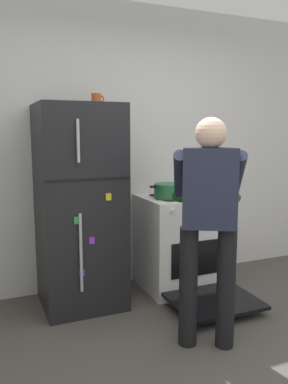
{
  "coord_description": "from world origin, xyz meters",
  "views": [
    {
      "loc": [
        -1.28,
        -1.7,
        1.5
      ],
      "look_at": [
        -0.0,
        1.32,
        1.0
      ],
      "focal_mm": 36.77,
      "sensor_mm": 36.0,
      "label": 1
    }
  ],
  "objects": [
    {
      "name": "kitchen_wall_back",
      "position": [
        0.0,
        1.95,
        1.35
      ],
      "size": [
        6.0,
        0.1,
        2.7
      ],
      "primitive_type": "cube",
      "color": "silver",
      "rests_on": "ground"
    },
    {
      "name": "red_pot",
      "position": [
        0.33,
        1.52,
        0.96
      ],
      "size": [
        0.38,
        0.28,
        0.13
      ],
      "color": "#236638",
      "rests_on": "stove_range"
    },
    {
      "name": "stove_range",
      "position": [
        0.49,
        1.55,
        0.44
      ],
      "size": [
        0.76,
        1.21,
        0.9
      ],
      "color": "white",
      "rests_on": "ground"
    },
    {
      "name": "coffee_mug",
      "position": [
        -0.32,
        1.62,
        1.78
      ],
      "size": [
        0.11,
        0.08,
        0.1
      ],
      "color": "#B24C1E",
      "rests_on": "refrigerator"
    },
    {
      "name": "person_cook",
      "position": [
        0.16,
        0.57,
        0.96
      ],
      "size": [
        0.67,
        0.74,
        1.6
      ],
      "color": "black",
      "rests_on": "ground"
    },
    {
      "name": "refrigerator",
      "position": [
        -0.5,
        1.57,
        0.87
      ],
      "size": [
        0.68,
        0.72,
        1.73
      ],
      "color": "black",
      "rests_on": "ground"
    },
    {
      "name": "pepper_mill",
      "position": [
        0.79,
        1.77,
        0.98
      ],
      "size": [
        0.05,
        0.05,
        0.17
      ],
      "primitive_type": "cylinder",
      "color": "brown",
      "rests_on": "stove_range"
    }
  ]
}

